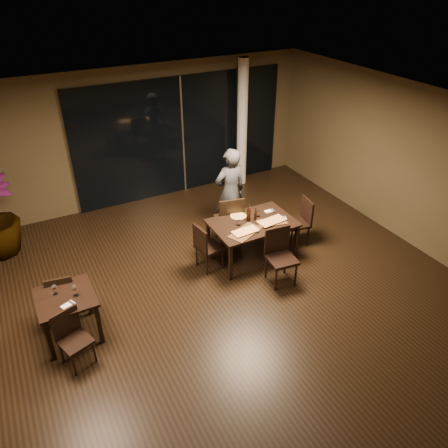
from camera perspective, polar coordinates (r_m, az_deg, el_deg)
ground at (r=7.40m, az=0.06°, el=-9.49°), size 8.00×8.00×0.00m
wall_back at (r=9.94m, az=-11.14°, el=11.23°), size 8.00×0.10×3.00m
wall_right at (r=8.94m, az=23.84°, el=6.74°), size 0.10×8.00×3.00m
ceiling at (r=5.87m, az=0.07°, el=13.32°), size 8.00×8.00×0.04m
window_panel at (r=10.22m, az=-5.48°, el=11.34°), size 5.00×0.06×2.70m
column at (r=10.49m, az=2.39°, el=12.87°), size 0.24×0.24×3.00m
main_table at (r=7.96m, az=3.73°, el=-0.21°), size 1.50×1.00×0.75m
side_table at (r=6.73m, az=-19.86°, el=-9.72°), size 0.80×0.80×0.75m
chair_main_far at (r=8.34m, az=0.76°, el=0.75°), size 0.57×0.57×1.05m
chair_main_near at (r=7.50m, az=7.27°, el=-3.72°), size 0.51×0.51×0.99m
chair_main_left at (r=7.72m, az=-2.42°, el=-2.79°), size 0.47×0.47×0.90m
chair_main_right at (r=8.56m, az=10.00°, el=0.64°), size 0.50×0.50×0.94m
chair_side_far at (r=7.15m, az=-20.41°, el=-8.60°), size 0.45×0.45×0.85m
chair_side_near at (r=6.46m, az=-19.27°, el=-13.53°), size 0.50×0.50×0.84m
diner at (r=8.63m, az=0.81°, el=4.26°), size 0.61×0.41×1.80m
pizza_board_left at (r=7.61m, az=2.79°, el=-1.10°), size 0.70×0.54×0.01m
pizza_board_right at (r=7.94m, az=6.27°, el=0.26°), size 0.58×0.38×0.01m
oblong_pizza_left at (r=7.60m, az=2.79°, el=-1.00°), size 0.45×0.22×0.02m
oblong_pizza_right at (r=7.93m, az=6.28°, el=0.36°), size 0.51×0.28×0.02m
round_pizza at (r=8.07m, az=1.87°, el=1.02°), size 0.29×0.29×0.01m
bottle_a at (r=7.87m, az=3.23°, el=1.46°), size 0.07×0.07×0.33m
bottle_b at (r=7.93m, az=4.16°, el=1.32°), size 0.06×0.06×0.25m
bottle_c at (r=7.91m, az=3.22°, el=1.40°), size 0.06×0.06×0.28m
tumbler_left at (r=7.81m, az=1.94°, el=0.17°), size 0.08×0.08×0.09m
tumbler_right at (r=8.09m, az=4.44°, el=1.34°), size 0.08×0.08×0.10m
napkin_near at (r=8.08m, az=7.50°, el=0.76°), size 0.20×0.15×0.01m
napkin_far at (r=8.28m, az=5.94°, el=1.69°), size 0.18×0.10×0.01m
wine_glass_a at (r=6.69m, az=-21.23°, el=-8.01°), size 0.07×0.07×0.16m
wine_glass_b at (r=6.56m, az=-18.93°, el=-8.23°), size 0.08×0.08×0.18m
side_napkin at (r=6.48m, az=-19.71°, el=-9.95°), size 0.21×0.17×0.01m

